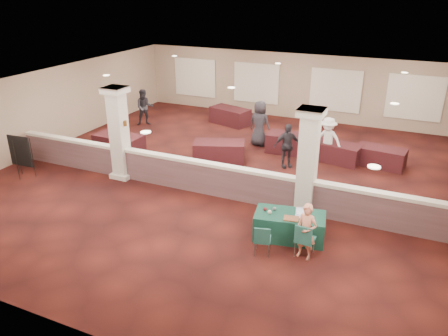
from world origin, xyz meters
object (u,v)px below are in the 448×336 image
at_px(attendee_a, 145,107).
at_px(conf_chair_main, 304,238).
at_px(near_table, 289,226).
at_px(attendee_b, 327,140).
at_px(far_table_front_center, 219,152).
at_px(conf_chair_side, 262,238).
at_px(attendee_c, 287,146).
at_px(far_table_back_center, 291,143).
at_px(attendee_d, 260,123).
at_px(far_table_back_left, 230,116).
at_px(woman, 306,232).
at_px(far_table_front_right, 337,152).
at_px(easel_board, 20,151).
at_px(far_table_front_left, 119,144).
at_px(far_table_back_right, 380,157).

bearing_deg(attendee_a, conf_chair_main, -73.53).
distance_m(near_table, attendee_b, 5.84).
bearing_deg(conf_chair_main, far_table_front_center, 135.46).
bearing_deg(conf_chair_side, attendee_c, 86.08).
xyz_separation_m(conf_chair_side, attendee_c, (-1.08, 5.75, 0.35)).
height_order(conf_chair_main, far_table_back_center, conf_chair_main).
distance_m(attendee_b, attendee_d, 3.03).
bearing_deg(far_table_back_left, attendee_a, -153.81).
bearing_deg(conf_chair_side, far_table_back_left, 102.79).
xyz_separation_m(woman, far_table_front_right, (-0.48, 6.74, -0.37)).
height_order(near_table, far_table_front_right, far_table_front_right).
bearing_deg(easel_board, far_table_front_center, 33.65).
bearing_deg(attendee_c, attendee_d, 96.30).
relative_size(easel_board, attendee_d, 0.81).
bearing_deg(conf_chair_main, attendee_b, 99.71).
distance_m(easel_board, attendee_a, 6.98).
bearing_deg(conf_chair_side, woman, 3.64).
distance_m(near_table, attendee_d, 7.27).
xyz_separation_m(conf_chair_main, far_table_front_left, (-8.52, 4.02, -0.15)).
height_order(far_table_front_left, attendee_b, attendee_b).
relative_size(attendee_c, attendee_d, 0.88).
bearing_deg(attendee_a, woman, -73.47).
bearing_deg(far_table_front_left, easel_board, -116.97).
bearing_deg(easel_board, attendee_b, 28.83).
bearing_deg(conf_chair_main, conf_chair_side, -157.65).
bearing_deg(far_table_back_center, woman, -71.34).
bearing_deg(conf_chair_side, near_table, 54.82).
height_order(woman, attendee_b, attendee_b).
distance_m(far_table_front_right, attendee_c, 2.13).
distance_m(easel_board, far_table_front_left, 3.71).
height_order(conf_chair_main, attendee_c, attendee_c).
bearing_deg(attendee_c, conf_chair_main, -106.10).
distance_m(conf_chair_side, far_table_back_right, 7.56).
distance_m(conf_chair_side, woman, 1.09).
xyz_separation_m(conf_chair_side, far_table_back_right, (2.10, 7.27, -0.13)).
height_order(far_table_front_center, attendee_a, attendee_a).
xyz_separation_m(woman, far_table_front_center, (-4.58, 4.93, -0.34)).
height_order(woman, attendee_c, attendee_c).
xyz_separation_m(far_table_front_left, attendee_b, (7.72, 2.50, 0.48)).
height_order(easel_board, far_table_back_right, easel_board).
bearing_deg(far_table_back_left, attendee_d, -44.74).
xyz_separation_m(conf_chair_side, attendee_d, (-2.79, 7.57, 0.46)).
relative_size(far_table_back_center, far_table_back_right, 1.08).
relative_size(near_table, far_table_front_left, 0.95).
xyz_separation_m(far_table_back_center, attendee_c, (0.26, -1.52, 0.45)).
bearing_deg(far_table_front_right, attendee_c, -140.59).
xyz_separation_m(conf_chair_main, attendee_b, (-0.80, 6.53, 0.33)).
bearing_deg(far_table_front_right, far_table_front_center, -156.24).
xyz_separation_m(conf_chair_side, far_table_back_left, (-5.10, 9.86, -0.10)).
bearing_deg(conf_chair_main, far_table_back_right, 83.39).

